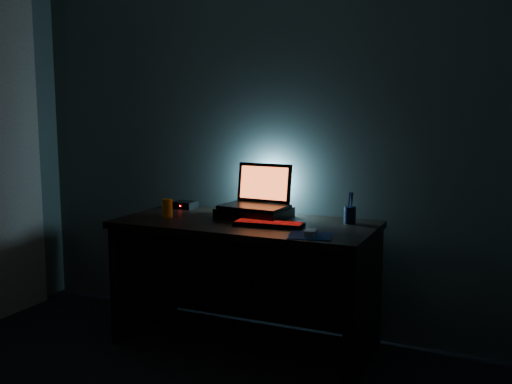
% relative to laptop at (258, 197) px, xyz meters
% --- Properties ---
extents(room, '(3.50, 4.00, 2.50)m').
position_rel_laptop_xyz_m(room, '(-0.01, -1.79, 0.38)').
color(room, black).
rests_on(room, ground).
extents(desk, '(1.50, 0.70, 0.75)m').
position_rel_laptop_xyz_m(desk, '(-0.01, -0.12, -0.38)').
color(desk, black).
rests_on(desk, ground).
extents(riser, '(0.42, 0.33, 0.06)m').
position_rel_laptop_xyz_m(riser, '(-0.00, -0.05, -0.09)').
color(riser, black).
rests_on(riser, desk).
extents(laptop, '(0.40, 0.31, 0.26)m').
position_rel_laptop_xyz_m(laptop, '(0.00, 0.00, 0.00)').
color(laptop, black).
rests_on(laptop, riser).
extents(keyboard, '(0.40, 0.16, 0.02)m').
position_rel_laptop_xyz_m(keyboard, '(0.17, -0.24, -0.11)').
color(keyboard, black).
rests_on(keyboard, desk).
extents(mousepad, '(0.26, 0.24, 0.00)m').
position_rel_laptop_xyz_m(mousepad, '(0.47, -0.39, -0.12)').
color(mousepad, navy).
rests_on(mousepad, desk).
extents(mouse, '(0.07, 0.10, 0.03)m').
position_rel_laptop_xyz_m(mouse, '(0.47, -0.39, -0.10)').
color(mouse, gray).
rests_on(mouse, mousepad).
extents(pen_cup, '(0.07, 0.07, 0.10)m').
position_rel_laptop_xyz_m(pen_cup, '(0.56, 0.02, -0.07)').
color(pen_cup, black).
rests_on(pen_cup, desk).
extents(juice_glass, '(0.08, 0.08, 0.11)m').
position_rel_laptop_xyz_m(juice_glass, '(-0.49, -0.24, -0.06)').
color(juice_glass, orange).
rests_on(juice_glass, desk).
extents(router, '(0.14, 0.12, 0.05)m').
position_rel_laptop_xyz_m(router, '(-0.56, 0.08, -0.10)').
color(router, black).
rests_on(router, desk).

